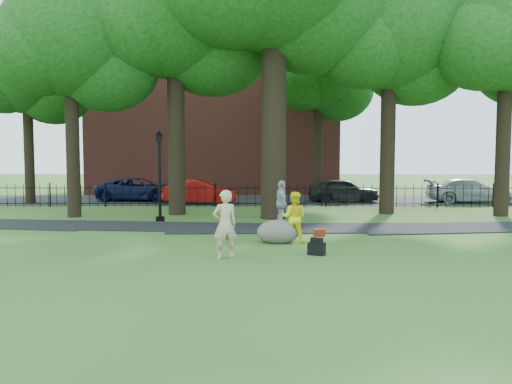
{
  "coord_description": "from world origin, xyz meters",
  "views": [
    {
      "loc": [
        -0.58,
        -14.89,
        2.77
      ],
      "look_at": [
        -0.72,
        2.0,
        1.53
      ],
      "focal_mm": 35.0,
      "sensor_mm": 36.0,
      "label": 1
    }
  ],
  "objects_px": {
    "boulder": "(278,230)",
    "lamppost": "(160,177)",
    "red_sedan": "(200,192)",
    "man": "(294,217)",
    "woman": "(225,224)"
  },
  "relations": [
    {
      "from": "woman",
      "to": "red_sedan",
      "type": "height_order",
      "value": "woman"
    },
    {
      "from": "woman",
      "to": "boulder",
      "type": "xyz_separation_m",
      "value": [
        1.51,
        2.49,
        -0.53
      ]
    },
    {
      "from": "lamppost",
      "to": "man",
      "type": "bearing_deg",
      "value": -48.39
    },
    {
      "from": "lamppost",
      "to": "red_sedan",
      "type": "distance_m",
      "value": 7.77
    },
    {
      "from": "woman",
      "to": "boulder",
      "type": "relative_size",
      "value": 1.38
    },
    {
      "from": "boulder",
      "to": "lamppost",
      "type": "height_order",
      "value": "lamppost"
    },
    {
      "from": "man",
      "to": "lamppost",
      "type": "relative_size",
      "value": 0.43
    },
    {
      "from": "woman",
      "to": "man",
      "type": "relative_size",
      "value": 1.14
    },
    {
      "from": "boulder",
      "to": "lamppost",
      "type": "relative_size",
      "value": 0.35
    },
    {
      "from": "boulder",
      "to": "red_sedan",
      "type": "bearing_deg",
      "value": 107.63
    },
    {
      "from": "lamppost",
      "to": "red_sedan",
      "type": "relative_size",
      "value": 0.9
    },
    {
      "from": "boulder",
      "to": "red_sedan",
      "type": "relative_size",
      "value": 0.32
    },
    {
      "from": "man",
      "to": "lamppost",
      "type": "height_order",
      "value": "lamppost"
    },
    {
      "from": "man",
      "to": "boulder",
      "type": "xyz_separation_m",
      "value": [
        -0.51,
        0.03,
        -0.42
      ]
    },
    {
      "from": "woman",
      "to": "red_sedan",
      "type": "relative_size",
      "value": 0.44
    }
  ]
}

